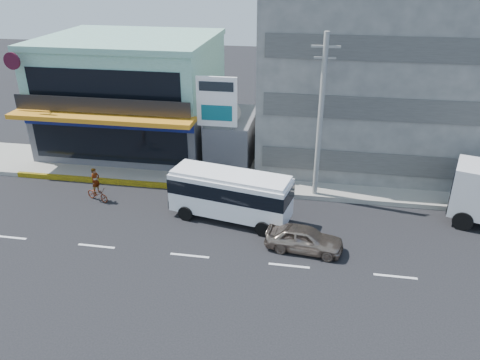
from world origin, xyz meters
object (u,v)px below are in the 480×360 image
Objects in this scene: satellite_dish at (230,120)px; minibus at (230,192)px; sedan at (304,239)px; motorcycle_rider at (97,190)px; concrete_building at (383,62)px; utility_pole_near at (320,118)px; shop_building at (134,96)px; billboard at (217,108)px.

satellite_dish is 7.41m from minibus.
satellite_dish is at bearing 37.32° from sedan.
motorcycle_rider is at bearing 174.55° from minibus.
concrete_building is 20.92m from motorcycle_rider.
minibus is (-4.66, -3.44, -3.45)m from utility_pole_near.
shop_building is at bearing 154.94° from utility_pole_near.
utility_pole_near is 7.42m from sedan.
minibus is at bearing 66.79° from sedan.
billboard is 1.75× the size of sedan.
minibus is 5.04m from sedan.
utility_pole_near is (6.50, -1.80, 0.22)m from billboard.
concrete_building reaches higher than satellite_dish.
concrete_building is at bearing 62.24° from utility_pole_near.
minibus is at bearing -128.10° from concrete_building.
billboard is at bearing -105.52° from satellite_dish.
minibus is (1.34, -7.04, -1.88)m from satellite_dish.
minibus reaches higher than motorcycle_rider.
minibus reaches higher than sedan.
concrete_building is at bearing 3.35° from shop_building.
satellite_dish is 0.38× the size of sedan.
minibus is 3.31× the size of motorcycle_rider.
utility_pole_near is 6.74m from minibus.
shop_building is 0.77× the size of concrete_building.
utility_pole_near is at bearing 11.33° from motorcycle_rider.
shop_building is 9.79m from motorcycle_rider.
shop_building is 8.54m from satellite_dish.
motorcycle_rider is (-8.47, 0.81, -0.99)m from minibus.
billboard is 0.97× the size of minibus.
shop_building is 5.78× the size of motorcycle_rider.
shop_building reaches higher than sedan.
utility_pole_near is at bearing -15.48° from billboard.
billboard is at bearing -151.08° from concrete_building.
utility_pole_near is (-4.00, -7.60, -1.85)m from concrete_building.
utility_pole_near is at bearing 3.05° from sedan.
shop_building is 15.50m from utility_pole_near.
concrete_building is at bearing -11.26° from sedan.
billboard is 10.72m from sedan.
billboard is (-0.50, -1.80, 1.35)m from satellite_dish.
satellite_dish is at bearing -20.21° from shop_building.
sedan is 1.84× the size of motorcycle_rider.
motorcycle_rider is at bearing -168.67° from utility_pole_near.
billboard is at bearing 109.39° from minibus.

